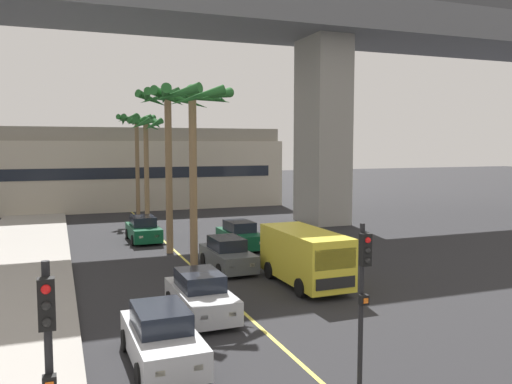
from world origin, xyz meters
The scene contains 16 objects.
sidewalk_left centered at (-8.00, 16.00, 0.07)m, with size 4.80×80.00×0.15m, color #9E9991.
lane_stripe_center centered at (0.00, 24.00, 0.00)m, with size 0.14×56.00×0.01m, color #DBCC4C.
bridge_overpass centered at (1.23, 33.93, 14.61)m, with size 78.71×8.00×18.22m.
pier_building_backdrop centered at (0.00, 49.49, 3.71)m, with size 29.30×8.04×7.54m.
car_queue_front centered at (-1.53, 15.48, 0.72)m, with size 1.90×4.13×1.56m.
car_queue_second centered at (-1.20, 30.73, 0.72)m, with size 1.86×4.11×1.56m.
car_queue_third centered at (1.44, 21.71, 0.72)m, with size 1.91×4.14×1.56m.
car_queue_fourth centered at (3.76, 26.58, 0.72)m, with size 1.91×4.14×1.56m.
car_queue_fifth centered at (-3.57, 11.93, 0.72)m, with size 1.90×4.13×1.56m.
delivery_van centered at (3.69, 17.84, 1.29)m, with size 2.23×5.28×2.36m.
traffic_light_left_sidewalk_corner centered at (-6.32, 5.87, 2.86)m, with size 0.24×0.37×4.20m.
traffic_light_median_near centered at (0.52, 8.26, 2.71)m, with size 0.24×0.37×4.20m.
palm_tree_near_median centered at (-0.10, 36.10, 6.38)m, with size 2.55×2.68×8.05m.
palm_tree_mid_median centered at (-0.39, 26.60, 7.27)m, with size 3.47×3.55×9.08m.
palm_tree_far_median centered at (0.10, 41.92, 7.23)m, with size 3.31×3.28×8.58m.
palm_tree_farthest_median centered at (-0.53, 20.48, 7.31)m, with size 3.73×3.73×8.64m.
Camera 1 is at (-6.12, -2.20, 6.04)m, focal length 37.01 mm.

